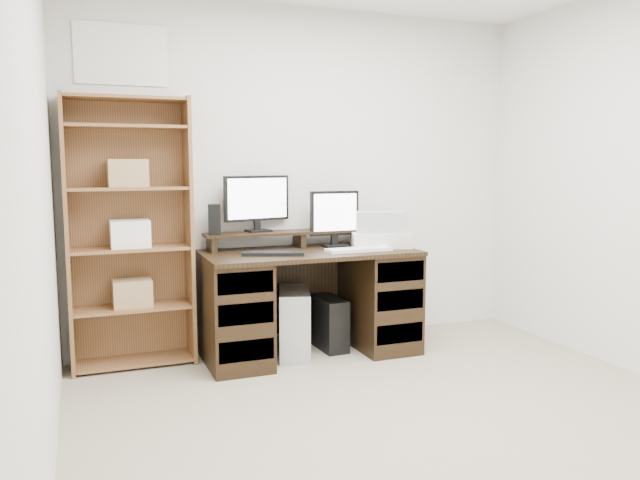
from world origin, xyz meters
TOP-DOWN VIEW (x-y plane):
  - room at (-0.00, 0.00)m, footprint 3.54×4.04m
  - desk at (-0.09, 1.64)m, footprint 1.50×0.70m
  - riser_shelf at (-0.09, 1.85)m, footprint 1.40×0.22m
  - monitor_wide at (-0.40, 1.90)m, footprint 0.50×0.17m
  - monitor_small at (0.15, 1.77)m, footprint 0.38×0.14m
  - speaker at (-0.72, 1.83)m, footprint 0.10×0.10m
  - keyboard_black at (-0.39, 1.53)m, footprint 0.44×0.27m
  - keyboard_white at (0.22, 1.49)m, footprint 0.47×0.15m
  - mouse at (0.44, 1.52)m, footprint 0.11×0.08m
  - printer at (0.47, 1.66)m, footprint 0.50×0.44m
  - basket at (0.47, 1.66)m, footprint 0.43×0.38m
  - tower_silver at (-0.21, 1.64)m, footprint 0.34×0.52m
  - tower_black at (0.08, 1.71)m, footprint 0.18×0.39m
  - bookshelf at (-1.29, 1.86)m, footprint 0.80×0.30m

SIDE VIEW (x-z plane):
  - tower_black at x=0.08m, z-range 0.00..0.38m
  - tower_silver at x=-0.21m, z-range 0.00..0.48m
  - desk at x=-0.09m, z-range 0.01..0.76m
  - keyboard_white at x=0.22m, z-range 0.75..0.77m
  - keyboard_black at x=-0.39m, z-range 0.75..0.77m
  - mouse at x=0.44m, z-range 0.75..0.79m
  - printer at x=0.47m, z-range 0.75..0.86m
  - riser_shelf at x=-0.09m, z-range 0.78..0.90m
  - bookshelf at x=-1.29m, z-range 0.02..1.82m
  - basket at x=0.47m, z-range 0.86..1.01m
  - monitor_small at x=0.15m, z-range 0.77..1.18m
  - speaker at x=-0.72m, z-range 0.87..1.08m
  - monitor_wide at x=-0.40m, z-range 0.89..1.30m
  - room at x=0.00m, z-range -0.02..2.52m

